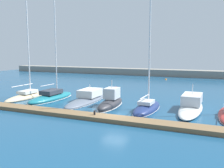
{
  "coord_description": "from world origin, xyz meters",
  "views": [
    {
      "loc": [
        9.21,
        -22.3,
        6.64
      ],
      "look_at": [
        -1.88,
        3.63,
        2.89
      ],
      "focal_mm": 38.85,
      "sensor_mm": 36.0,
      "label": 1
    }
  ],
  "objects": [
    {
      "name": "sailboat_teal_second",
      "position": [
        -11.73,
        5.06,
        0.44
      ],
      "size": [
        3.01,
        8.91,
        19.4
      ],
      "rotation": [
        0.0,
        0.0,
        1.54
      ],
      "color": "#19707F",
      "rests_on": "ground_plane"
    },
    {
      "name": "breakwater_seawall",
      "position": [
        0.0,
        44.67,
        0.92
      ],
      "size": [
        108.0,
        3.95,
        1.84
      ],
      "primitive_type": "cube",
      "color": "gray",
      "rests_on": "ground_plane"
    },
    {
      "name": "dock_bollard",
      "position": [
        -1.65,
        -1.34,
        0.62
      ],
      "size": [
        0.2,
        0.2,
        0.44
      ],
      "primitive_type": "cylinder",
      "color": "black",
      "rests_on": "dock_pier"
    },
    {
      "name": "mooring_buoy_red",
      "position": [
        -7.34,
        18.35,
        0.0
      ],
      "size": [
        0.66,
        0.66,
        0.66
      ],
      "primitive_type": "sphere",
      "color": "red",
      "rests_on": "ground_plane"
    },
    {
      "name": "mooring_buoy_orange",
      "position": [
        -1.65,
        36.16,
        0.0
      ],
      "size": [
        0.53,
        0.53,
        0.53
      ],
      "primitive_type": "sphere",
      "color": "orange",
      "rests_on": "ground_plane"
    },
    {
      "name": "dock_pier",
      "position": [
        0.0,
        -1.34,
        0.2
      ],
      "size": [
        38.93,
        1.84,
        0.4
      ],
      "primitive_type": "cube",
      "color": "brown",
      "rests_on": "ground_plane"
    },
    {
      "name": "ground_plane",
      "position": [
        0.0,
        0.0,
        0.0
      ],
      "size": [
        120.0,
        120.0,
        0.0
      ],
      "primitive_type": "plane",
      "color": "navy"
    },
    {
      "name": "sailboat_navy_fifth",
      "position": [
        2.21,
        4.3,
        0.34
      ],
      "size": [
        2.5,
        7.6,
        15.3
      ],
      "rotation": [
        0.0,
        0.0,
        1.54
      ],
      "color": "navy",
      "rests_on": "ground_plane"
    },
    {
      "name": "motorboat_slate_third",
      "position": [
        -6.49,
        5.92,
        0.35
      ],
      "size": [
        3.08,
        10.26,
        2.55
      ],
      "rotation": [
        0.0,
        0.0,
        1.6
      ],
      "color": "slate",
      "rests_on": "ground_plane"
    },
    {
      "name": "motorboat_charcoal_fourth",
      "position": [
        -2.36,
        4.4,
        0.58
      ],
      "size": [
        2.33,
        6.93,
        3.52
      ],
      "rotation": [
        0.0,
        0.0,
        1.62
      ],
      "color": "#2D2D33",
      "rests_on": "ground_plane"
    },
    {
      "name": "sailboat_sand_nearest",
      "position": [
        -15.71,
        5.08,
        0.27
      ],
      "size": [
        2.4,
        9.31,
        14.16
      ],
      "rotation": [
        0.0,
        0.0,
        1.58
      ],
      "color": "beige",
      "rests_on": "ground_plane"
    },
    {
      "name": "motorboat_white_sixth",
      "position": [
        6.9,
        6.05,
        0.56
      ],
      "size": [
        2.59,
        9.92,
        3.19
      ],
      "rotation": [
        0.0,
        0.0,
        1.55
      ],
      "color": "white",
      "rests_on": "ground_plane"
    }
  ]
}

